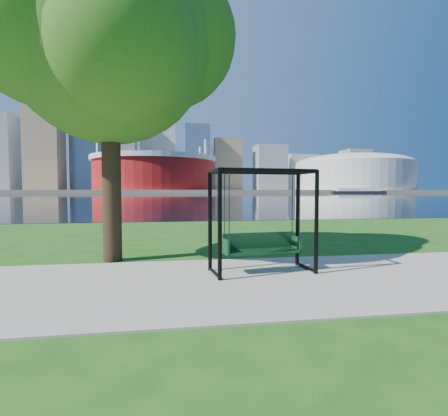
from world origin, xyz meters
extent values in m
plane|color=#1E5114|center=(0.00, 0.00, 0.00)|extent=(900.00, 900.00, 0.00)
cube|color=#9E937F|center=(0.00, -0.50, 0.01)|extent=(120.00, 4.00, 0.03)
cube|color=black|center=(0.00, 102.00, 0.01)|extent=(900.00, 180.00, 0.02)
cube|color=#937F60|center=(0.00, 306.00, 1.00)|extent=(900.00, 228.00, 2.00)
cylinder|color=maroon|center=(-10.00, 235.00, 13.00)|extent=(80.00, 80.00, 22.00)
cylinder|color=silver|center=(-10.00, 235.00, 22.50)|extent=(83.00, 83.00, 3.00)
cylinder|color=silver|center=(22.91, 254.00, 18.00)|extent=(2.00, 2.00, 32.00)
cylinder|color=silver|center=(-42.91, 254.00, 18.00)|extent=(2.00, 2.00, 32.00)
cylinder|color=silver|center=(-42.91, 216.00, 18.00)|extent=(2.00, 2.00, 32.00)
cylinder|color=silver|center=(22.91, 216.00, 18.00)|extent=(2.00, 2.00, 32.00)
cylinder|color=beige|center=(135.00, 235.00, 12.00)|extent=(84.00, 84.00, 20.00)
ellipsoid|color=beige|center=(135.00, 235.00, 21.00)|extent=(84.00, 84.00, 15.12)
cube|color=#998466|center=(-100.00, 300.00, 46.00)|extent=(26.00, 26.00, 88.00)
cube|color=slate|center=(-70.00, 325.00, 49.50)|extent=(30.00, 24.00, 95.00)
cube|color=gray|center=(-40.00, 305.00, 38.00)|extent=(24.00, 24.00, 72.00)
cube|color=silver|center=(-10.00, 335.00, 42.00)|extent=(32.00, 28.00, 80.00)
cube|color=slate|center=(25.00, 310.00, 31.00)|extent=(22.00, 22.00, 58.00)
cube|color=#998466|center=(55.00, 325.00, 26.00)|extent=(26.00, 26.00, 48.00)
cube|color=gray|center=(95.00, 315.00, 23.00)|extent=(28.00, 24.00, 42.00)
cube|color=silver|center=(135.00, 340.00, 20.00)|extent=(30.00, 26.00, 36.00)
cube|color=gray|center=(185.00, 320.00, 22.00)|extent=(24.00, 24.00, 40.00)
cube|color=#998466|center=(225.00, 335.00, 18.00)|extent=(26.00, 26.00, 32.00)
sphere|color=#998466|center=(-100.00, 300.00, 93.50)|extent=(10.00, 10.00, 10.00)
cylinder|color=black|center=(-0.44, -0.40, 1.02)|extent=(0.09, 0.09, 2.04)
cylinder|color=black|center=(1.50, -0.20, 1.02)|extent=(0.09, 0.09, 2.04)
cylinder|color=black|center=(-0.52, 0.40, 1.02)|extent=(0.09, 0.09, 2.04)
cylinder|color=black|center=(1.42, 0.60, 1.02)|extent=(0.09, 0.09, 2.04)
cylinder|color=black|center=(0.53, -0.30, 2.04)|extent=(1.95, 0.28, 0.08)
cylinder|color=black|center=(0.45, 0.50, 2.04)|extent=(1.95, 0.28, 0.08)
cylinder|color=black|center=(-0.48, 0.00, 2.04)|extent=(0.16, 0.80, 0.08)
cylinder|color=black|center=(-0.48, 0.00, 0.07)|extent=(0.15, 0.80, 0.06)
cylinder|color=black|center=(1.46, 0.20, 2.04)|extent=(0.16, 0.80, 0.08)
cylinder|color=black|center=(1.46, 0.20, 0.07)|extent=(0.15, 0.80, 0.06)
cube|color=black|center=(0.49, 0.10, 0.44)|extent=(1.59, 0.56, 0.05)
cube|color=black|center=(0.47, 0.27, 0.64)|extent=(1.55, 0.20, 0.34)
cube|color=black|center=(-0.25, 0.02, 0.57)|extent=(0.09, 0.40, 0.30)
cube|color=black|center=(1.24, 0.18, 0.57)|extent=(0.09, 0.40, 0.30)
cylinder|color=#343439|center=(-0.22, -0.14, 1.35)|extent=(0.02, 0.02, 1.29)
cylinder|color=#343439|center=(1.24, 0.01, 1.35)|extent=(0.02, 0.02, 1.29)
cylinder|color=#343439|center=(-0.25, 0.19, 1.35)|extent=(0.02, 0.02, 1.29)
cylinder|color=#343439|center=(1.20, 0.34, 1.35)|extent=(0.02, 0.02, 1.29)
cylinder|color=black|center=(-2.66, 1.88, 2.16)|extent=(0.43, 0.43, 4.32)
sphere|color=#315B1A|center=(-2.66, 1.88, 5.10)|extent=(4.71, 4.71, 4.71)
sphere|color=#315B1A|center=(-1.38, 2.47, 5.50)|extent=(3.53, 3.53, 3.53)
sphere|color=#315B1A|center=(-3.84, 1.48, 5.30)|extent=(3.73, 3.73, 3.73)
sphere|color=#315B1A|center=(-2.26, 0.80, 4.61)|extent=(3.14, 3.14, 3.14)
sphere|color=#315B1A|center=(-3.25, 3.05, 5.89)|extent=(3.34, 3.34, 3.34)
cube|color=black|center=(111.58, 187.66, 0.64)|extent=(31.97, 13.32, 1.24)
cube|color=silver|center=(111.58, 187.66, 2.19)|extent=(25.59, 10.76, 1.86)
camera|label=1|loc=(-1.37, -6.61, 1.67)|focal=28.00mm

